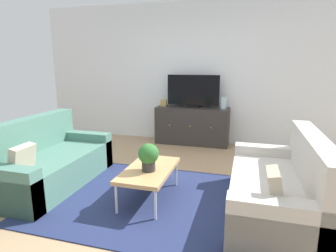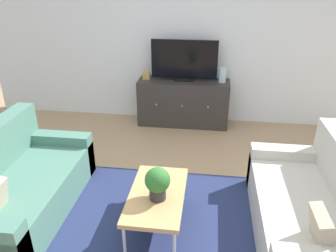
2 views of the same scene
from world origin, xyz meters
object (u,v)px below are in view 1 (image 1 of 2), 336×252
tv_console (192,126)px  glass_vase (224,103)px  couch_right_side (283,191)px  coffee_table (149,171)px  potted_plant (148,156)px  mantel_clock (164,103)px  flat_screen_tv (193,91)px  couch_left_side (45,163)px

tv_console → glass_vase: bearing=0.0°
couch_right_side → glass_vase: glass_vase is taller
tv_console → glass_vase: size_ratio=6.24×
coffee_table → glass_vase: glass_vase is taller
potted_plant → coffee_table: bearing=106.6°
potted_plant → tv_console: tv_console is taller
coffee_table → glass_vase: (0.61, 2.40, 0.48)m
potted_plant → tv_console: bearing=89.8°
coffee_table → mantel_clock: mantel_clock is taller
flat_screen_tv → mantel_clock: flat_screen_tv is taller
tv_console → flat_screen_tv: flat_screen_tv is taller
potted_plant → mantel_clock: mantel_clock is taller
mantel_clock → tv_console: bearing=-0.0°
potted_plant → tv_console: size_ratio=0.22×
flat_screen_tv → glass_vase: (0.58, -0.02, -0.20)m
potted_plant → flat_screen_tv: 2.54m
couch_right_side → tv_console: bearing=120.7°
couch_left_side → coffee_table: size_ratio=1.83×
couch_right_side → mantel_clock: bearing=130.0°
coffee_table → flat_screen_tv: 2.52m
couch_left_side → glass_vase: size_ratio=7.44×
couch_right_side → flat_screen_tv: 2.88m
tv_console → glass_vase: 0.75m
coffee_table → glass_vase: 2.53m
couch_right_side → flat_screen_tv: bearing=120.5°
couch_right_side → glass_vase: 2.58m
mantel_clock → flat_screen_tv: bearing=2.0°
tv_console → potted_plant: bearing=-90.2°
tv_console → mantel_clock: 0.72m
mantel_clock → couch_left_side: bearing=-110.5°
couch_right_side → mantel_clock: 3.14m
couch_right_side → flat_screen_tv: (-1.41, 2.39, 0.75)m
couch_right_side → coffee_table: size_ratio=1.83×
glass_vase → flat_screen_tv: bearing=178.0°
tv_console → mantel_clock: (-0.58, 0.00, 0.42)m
tv_console → flat_screen_tv: bearing=90.0°
flat_screen_tv → glass_vase: flat_screen_tv is taller
potted_plant → flat_screen_tv: size_ratio=0.31×
mantel_clock → couch_right_side: bearing=-50.0°
coffee_table → flat_screen_tv: (0.03, 2.42, 0.68)m
glass_vase → mantel_clock: bearing=180.0°
glass_vase → couch_left_side: bearing=-130.8°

